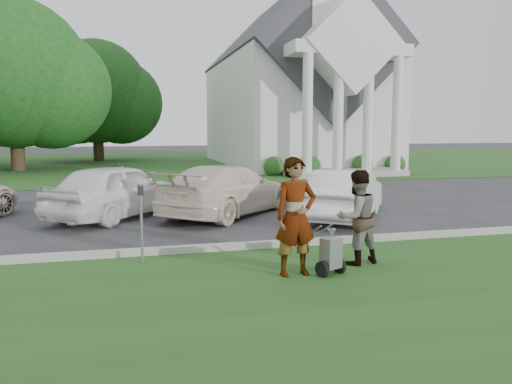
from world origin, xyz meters
name	(u,v)px	position (x,y,z in m)	size (l,w,h in m)	color
ground	(230,258)	(0.00, 0.00, 0.00)	(120.00, 120.00, 0.00)	#333335
grass_strip	(274,314)	(0.00, -3.00, 0.01)	(80.00, 7.00, 0.01)	#234E1B
church_lawn	(155,162)	(0.00, 27.00, 0.01)	(80.00, 30.00, 0.01)	#234E1B
curb	(224,247)	(0.00, 0.55, 0.07)	(80.00, 0.18, 0.15)	#9E9E93
church	(294,75)	(9.00, 23.11, 5.94)	(9.19, 19.00, 24.10)	white
tree_left	(13,80)	(-8.01, 21.99, 5.11)	(10.63, 8.40, 9.71)	#332316
tree_back	(96,97)	(-4.01, 29.99, 4.73)	(9.61, 7.60, 8.89)	#332316
striping_cart	(330,254)	(1.41, -1.55, 0.37)	(0.70, 1.00, 0.86)	black
person_left	(296,218)	(0.84, -1.41, 0.99)	(0.72, 0.48, 1.99)	#999999
person_right	(357,218)	(2.14, -1.01, 0.86)	(0.83, 0.65, 1.71)	#999999
parking_meter_near	(141,214)	(-1.63, 0.00, 0.93)	(0.11, 0.10, 1.47)	gray
car_b	(118,190)	(-2.14, 5.01, 0.76)	(1.79, 4.45, 1.52)	white
car_c	(227,190)	(0.86, 4.68, 0.72)	(2.01, 4.94, 1.43)	#F2E4CE
car_d	(345,194)	(3.86, 3.26, 0.68)	(1.43, 4.11, 1.35)	white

